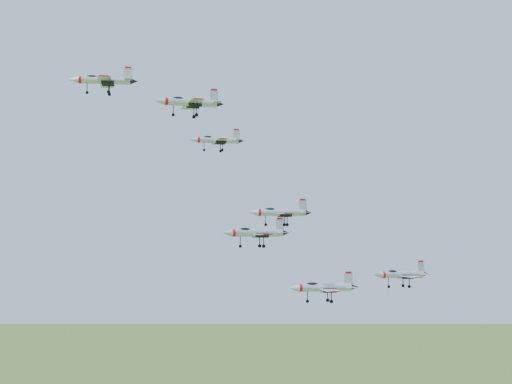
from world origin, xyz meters
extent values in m
cylinder|color=#B1B7BE|center=(-18.45, 11.91, 160.82)|extent=(9.95, 1.46, 1.44)
cone|color=#B1B7BE|center=(-24.42, 11.92, 160.82)|extent=(1.99, 1.44, 1.44)
cone|color=black|center=(-12.70, 11.89, 160.82)|extent=(1.55, 1.23, 1.22)
ellipsoid|color=black|center=(-20.88, 11.91, 161.36)|extent=(2.43, 1.04, 0.91)
cube|color=#B1B7BE|center=(-18.24, 8.81, 160.54)|extent=(2.55, 4.87, 0.15)
cube|color=#B1B7BE|center=(-18.22, 15.00, 160.54)|extent=(2.55, 4.87, 0.15)
cube|color=#B1B7BE|center=(-13.92, 11.90, 162.31)|extent=(1.66, 0.14, 2.32)
cube|color=red|center=(-13.92, 11.90, 163.53)|extent=(1.22, 0.16, 0.39)
cylinder|color=#B1B7BE|center=(3.20, 4.76, 148.53)|extent=(7.91, 1.76, 1.13)
cone|color=#B1B7BE|center=(-1.49, 4.38, 148.53)|extent=(1.66, 1.26, 1.13)
cone|color=black|center=(7.72, 5.12, 148.53)|extent=(1.29, 1.06, 0.96)
ellipsoid|color=black|center=(1.29, 4.60, 148.96)|extent=(1.98, 0.97, 0.72)
cube|color=#B1B7BE|center=(3.57, 2.34, 148.31)|extent=(2.31, 3.98, 0.12)
cube|color=#B1B7BE|center=(3.18, 7.20, 148.31)|extent=(2.31, 3.98, 0.12)
cube|color=#B1B7BE|center=(6.77, 5.05, 149.71)|extent=(1.31, 0.21, 1.83)
cube|color=red|center=(6.77, 5.05, 150.66)|extent=(0.97, 0.20, 0.31)
cylinder|color=#B1B7BE|center=(-3.05, -15.58, 151.93)|extent=(8.54, 2.49, 1.22)
cone|color=#B1B7BE|center=(-8.06, -16.35, 151.93)|extent=(1.86, 1.46, 1.22)
cone|color=black|center=(1.78, -14.84, 151.93)|extent=(1.46, 1.22, 1.04)
ellipsoid|color=black|center=(-5.09, -15.89, 152.39)|extent=(2.17, 1.18, 0.77)
cube|color=#B1B7BE|center=(-2.46, -18.15, 151.70)|extent=(2.76, 4.41, 0.13)
cube|color=#B1B7BE|center=(-3.26, -12.95, 151.70)|extent=(2.76, 4.41, 0.13)
cube|color=#B1B7BE|center=(0.76, -15.00, 153.20)|extent=(1.41, 0.32, 1.97)
cube|color=red|center=(0.76, -15.00, 154.23)|extent=(1.04, 0.29, 0.33)
cylinder|color=#B1B7BE|center=(10.86, 5.43, 130.97)|extent=(10.18, 3.10, 1.46)
cone|color=#B1B7BE|center=(4.90, 4.43, 130.97)|extent=(2.23, 1.77, 1.46)
cone|color=black|center=(16.60, 6.40, 130.97)|extent=(1.75, 1.48, 1.24)
ellipsoid|color=black|center=(8.43, 5.03, 131.52)|extent=(2.60, 1.44, 0.92)
cube|color=#B1B7BE|center=(11.60, 2.38, 130.69)|extent=(3.36, 5.29, 0.16)
cube|color=#B1B7BE|center=(10.56, 8.56, 130.69)|extent=(3.36, 5.29, 0.16)
cube|color=#B1B7BE|center=(15.39, 6.19, 132.49)|extent=(1.68, 0.41, 2.35)
cube|color=red|center=(15.39, 6.19, 133.72)|extent=(1.24, 0.36, 0.39)
cylinder|color=#B1B7BE|center=(12.86, -9.40, 134.49)|extent=(8.33, 1.62, 1.20)
cone|color=#B1B7BE|center=(7.90, -9.66, 134.49)|extent=(1.71, 1.28, 1.20)
cone|color=black|center=(17.63, -9.16, 134.49)|extent=(1.34, 1.08, 1.02)
ellipsoid|color=black|center=(10.84, -9.51, 134.94)|extent=(2.06, 0.96, 0.76)
cube|color=#B1B7BE|center=(13.17, -11.96, 134.26)|extent=(2.32, 4.15, 0.13)
cube|color=#B1B7BE|center=(12.91, -6.82, 134.26)|extent=(2.32, 4.15, 0.13)
cube|color=#B1B7BE|center=(16.62, -9.21, 135.73)|extent=(1.38, 0.18, 1.93)
cube|color=red|center=(16.62, -9.21, 136.74)|extent=(1.02, 0.18, 0.32)
cylinder|color=#B1B7BE|center=(23.08, 1.52, 120.79)|extent=(10.12, 1.82, 1.45)
cone|color=#B1B7BE|center=(17.04, 1.30, 120.79)|extent=(2.07, 1.53, 1.45)
cone|color=black|center=(28.89, 1.73, 120.79)|extent=(1.61, 1.29, 1.24)
ellipsoid|color=black|center=(20.62, 1.43, 121.33)|extent=(2.50, 1.14, 0.92)
cube|color=#B1B7BE|center=(23.42, -1.61, 120.51)|extent=(2.75, 5.01, 0.16)
cube|color=#B1B7BE|center=(23.19, 4.66, 120.51)|extent=(2.75, 5.01, 0.16)
cube|color=#B1B7BE|center=(27.66, 1.68, 122.30)|extent=(1.68, 0.20, 2.35)
cube|color=red|center=(27.66, 1.68, 123.53)|extent=(1.24, 0.20, 0.39)
cylinder|color=#B1B7BE|center=(41.84, 11.46, 122.44)|extent=(9.72, 3.31, 1.39)
cone|color=#B1B7BE|center=(36.17, 10.29, 122.44)|extent=(2.17, 1.75, 1.39)
cone|color=black|center=(47.29, 12.58, 122.44)|extent=(1.71, 1.46, 1.18)
ellipsoid|color=black|center=(39.53, 10.98, 122.96)|extent=(2.51, 1.46, 0.88)
cube|color=#B1B7BE|center=(42.65, 8.57, 122.17)|extent=(3.36, 5.11, 0.15)
cube|color=#B1B7BE|center=(41.44, 14.44, 122.17)|extent=(3.36, 5.11, 0.15)
cube|color=#B1B7BE|center=(46.14, 12.34, 123.88)|extent=(1.60, 0.45, 2.25)
cube|color=red|center=(46.14, 12.34, 125.06)|extent=(1.18, 0.38, 0.37)
camera|label=1|loc=(-9.14, -129.06, 131.45)|focal=50.00mm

